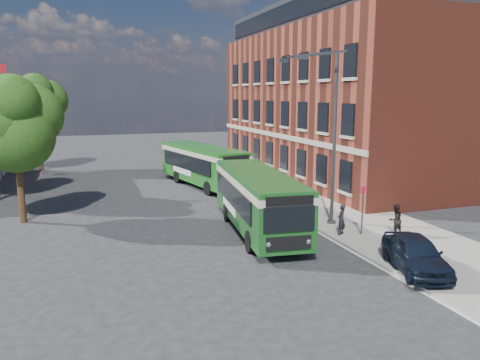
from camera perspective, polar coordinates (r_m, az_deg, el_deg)
name	(u,v)px	position (r m, az deg, el deg)	size (l,w,h in m)	color
ground	(227,225)	(25.13, -1.65, -5.48)	(120.00, 120.00, 0.00)	#262629
pavement	(284,187)	(34.83, 5.41, -0.89)	(6.00, 48.00, 0.15)	gray
kerb_line	(246,191)	(33.72, 0.68, -1.34)	(0.12, 48.00, 0.01)	beige
brick_office	(342,93)	(40.98, 12.30, 10.32)	(12.10, 26.00, 14.20)	maroon
street_lamp	(328,136)	(24.36, 10.70, 5.31)	(2.96, 2.38, 9.00)	#3D4043
bus_stop_sign	(363,207)	(23.43, 14.72, -3.20)	(0.35, 0.08, 2.52)	#3D4043
bus_front	(258,196)	(23.58, 2.21, -1.97)	(3.70, 10.28, 3.02)	#19511C
bus_rear	(203,162)	(35.32, -4.54, 2.17)	(4.53, 10.36, 3.02)	#1D651D
parked_car	(416,253)	(19.43, 20.62, -8.38)	(1.65, 4.11, 1.40)	black
pedestrian_a	(341,220)	(23.26, 12.24, -4.73)	(0.55, 0.36, 1.50)	black
pedestrian_b	(395,220)	(23.84, 18.40, -4.64)	(0.74, 0.58, 1.52)	black
tree_left	(16,124)	(27.37, -25.62, 6.23)	(4.69, 4.46, 7.91)	#3B2815
tree_right	(37,105)	(45.78, -23.46, 8.33)	(5.14, 4.88, 8.67)	#3B2815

